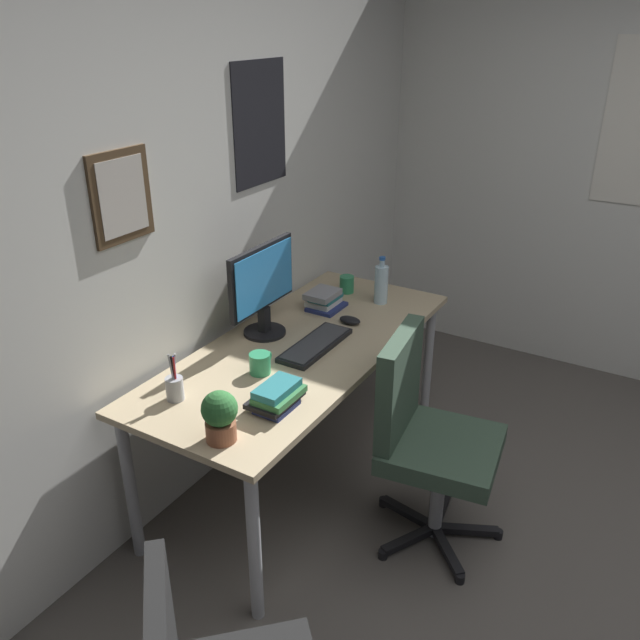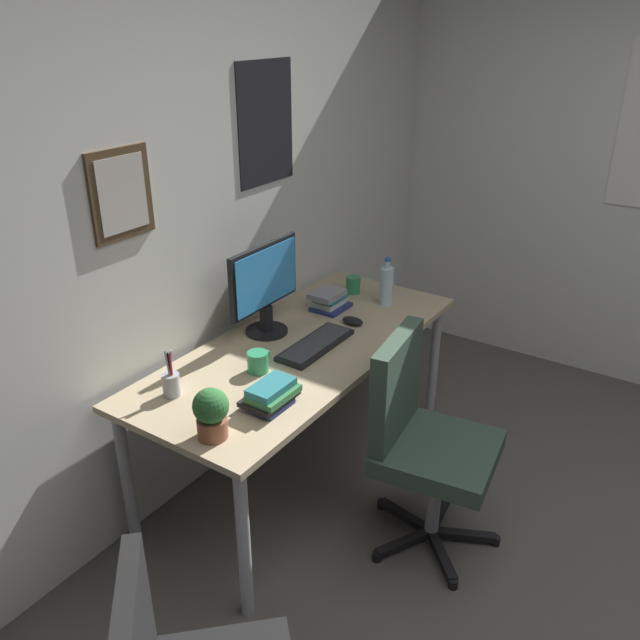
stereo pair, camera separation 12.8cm
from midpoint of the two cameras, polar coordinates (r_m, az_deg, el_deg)
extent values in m
cube|color=silver|center=(2.87, -13.46, 8.34)|extent=(4.40, 0.08, 2.60)
cube|color=#4C3823|center=(2.56, -18.43, 10.21)|extent=(0.28, 0.02, 0.34)
cube|color=beige|center=(2.56, -18.26, 10.18)|extent=(0.22, 0.00, 0.28)
cube|color=black|center=(3.17, -6.48, 16.68)|extent=(0.40, 0.01, 0.56)
cube|color=tan|center=(2.99, -2.87, -2.45)|extent=(1.75, 0.74, 0.03)
cylinder|color=#9EA0A5|center=(2.52, -7.29, -19.06)|extent=(0.05, 0.05, 0.70)
cylinder|color=#9EA0A5|center=(3.68, 8.44, -3.53)|extent=(0.05, 0.05, 0.70)
cylinder|color=#9EA0A5|center=(2.87, -17.51, -13.85)|extent=(0.05, 0.05, 0.70)
cylinder|color=#9EA0A5|center=(3.92, 0.04, -1.30)|extent=(0.05, 0.05, 0.70)
cube|color=#334738|center=(2.80, 9.32, -11.09)|extent=(0.52, 0.52, 0.08)
cube|color=#334738|center=(2.69, 5.58, -5.64)|extent=(0.43, 0.13, 0.45)
cylinder|color=#9EA0A5|center=(2.95, 8.97, -15.01)|extent=(0.07, 0.07, 0.42)
cube|color=black|center=(3.17, 9.44, -15.89)|extent=(0.28, 0.08, 0.03)
cylinder|color=black|center=(3.28, 10.06, -14.58)|extent=(0.05, 0.05, 0.04)
cube|color=black|center=(3.12, 6.51, -16.44)|extent=(0.09, 0.28, 0.03)
cylinder|color=black|center=(3.19, 4.36, -15.59)|extent=(0.05, 0.05, 0.04)
cube|color=black|center=(3.00, 6.54, -18.53)|extent=(0.27, 0.17, 0.03)
cylinder|color=black|center=(2.95, 4.21, -19.77)|extent=(0.05, 0.05, 0.04)
cube|color=black|center=(2.97, 9.75, -19.26)|extent=(0.23, 0.22, 0.03)
cylinder|color=black|center=(2.89, 10.82, -21.32)|extent=(0.05, 0.05, 0.04)
cube|color=black|center=(3.08, 11.47, -17.54)|extent=(0.16, 0.27, 0.03)
cylinder|color=black|center=(3.11, 14.13, -17.73)|extent=(0.05, 0.05, 0.04)
cylinder|color=black|center=(3.10, -6.04, -1.05)|extent=(0.20, 0.20, 0.01)
cube|color=black|center=(3.07, -6.09, 0.07)|extent=(0.05, 0.04, 0.12)
cube|color=black|center=(2.99, -6.35, 3.74)|extent=(0.46, 0.02, 0.30)
cube|color=#338CD8|center=(2.98, -6.05, 3.67)|extent=(0.43, 0.00, 0.27)
cube|color=black|center=(2.96, -1.65, -2.22)|extent=(0.43, 0.15, 0.02)
cube|color=#38383A|center=(2.95, -1.65, -2.00)|extent=(0.41, 0.13, 0.00)
ellipsoid|color=black|center=(3.18, 1.48, -0.03)|extent=(0.06, 0.11, 0.04)
cylinder|color=silver|center=(3.39, 4.30, 3.08)|extent=(0.07, 0.07, 0.20)
cylinder|color=silver|center=(3.35, 4.36, 4.98)|extent=(0.03, 0.03, 0.04)
cylinder|color=#2659B2|center=(3.34, 4.38, 5.38)|extent=(0.03, 0.03, 0.01)
cylinder|color=#2D8C59|center=(3.53, 1.32, 3.14)|extent=(0.08, 0.08, 0.09)
torus|color=#2D8C59|center=(3.57, 1.72, 3.47)|extent=(0.05, 0.01, 0.05)
cylinder|color=#2D8C59|center=(2.75, -6.61, -3.81)|extent=(0.09, 0.09, 0.09)
torus|color=#2D8C59|center=(2.79, -5.91, -3.25)|extent=(0.05, 0.01, 0.05)
cylinder|color=brown|center=(2.37, -10.20, -9.54)|extent=(0.11, 0.11, 0.07)
sphere|color=#2D6B33|center=(2.32, -10.37, -7.66)|extent=(0.13, 0.13, 0.13)
ellipsoid|color=#287A38|center=(2.31, -11.41, -7.29)|extent=(0.07, 0.08, 0.02)
ellipsoid|color=#287A38|center=(2.34, -10.41, -6.66)|extent=(0.07, 0.08, 0.02)
ellipsoid|color=#287A38|center=(2.29, -10.22, -8.23)|extent=(0.08, 0.07, 0.02)
cylinder|color=#9EA0A5|center=(2.63, -13.96, -5.86)|extent=(0.07, 0.07, 0.09)
cylinder|color=#263FBF|center=(2.59, -13.96, -4.39)|extent=(0.01, 0.01, 0.13)
cylinder|color=red|center=(2.59, -13.98, -4.46)|extent=(0.01, 0.01, 0.13)
cylinder|color=black|center=(2.60, -14.16, -4.37)|extent=(0.01, 0.01, 0.13)
cylinder|color=#9EA0A5|center=(2.60, -14.00, -4.21)|extent=(0.01, 0.03, 0.14)
cylinder|color=#9EA0A5|center=(2.59, -14.24, -4.35)|extent=(0.01, 0.02, 0.14)
cube|color=navy|center=(2.53, -5.28, -7.57)|extent=(0.16, 0.12, 0.02)
cube|color=black|center=(2.53, -5.41, -6.93)|extent=(0.21, 0.15, 0.02)
cube|color=#33723F|center=(2.52, -5.07, -6.55)|extent=(0.20, 0.13, 0.03)
cube|color=#26727A|center=(2.50, -5.27, -5.99)|extent=(0.19, 0.11, 0.03)
cube|color=navy|center=(3.34, -0.51, 1.15)|extent=(0.19, 0.15, 0.02)
cube|color=silver|center=(3.35, -0.79, 1.61)|extent=(0.16, 0.14, 0.03)
cube|color=#26727A|center=(3.34, -0.60, 1.99)|extent=(0.16, 0.12, 0.02)
cube|color=gray|center=(3.31, -0.88, 2.27)|extent=(0.17, 0.13, 0.03)
camera|label=1|loc=(0.06, -91.28, -0.60)|focal=36.59mm
camera|label=2|loc=(0.06, 88.72, 0.60)|focal=36.59mm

